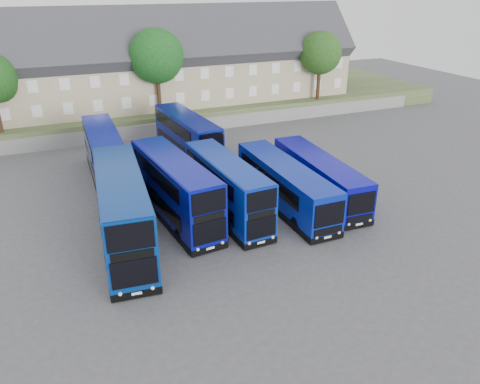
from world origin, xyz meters
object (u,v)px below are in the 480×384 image
dd_front_mid (175,190)px  coach_east_a (285,186)px  dd_front_left (123,212)px  tree_far (331,43)px  tree_east (321,54)px  tree_mid (157,58)px

dd_front_mid → coach_east_a: (8.05, -1.25, -0.57)m
dd_front_left → tree_far: 46.01m
dd_front_left → dd_front_mid: size_ratio=1.08×
tree_east → tree_mid: bearing=178.6°
dd_front_mid → tree_east: size_ratio=1.39×
dd_front_left → coach_east_a: 12.17m
dd_front_mid → tree_east: tree_east is taller
tree_mid → coach_east_a: bearing=-80.9°
tree_far → dd_front_left: bearing=-139.0°
tree_mid → tree_far: 26.80m
tree_east → tree_far: 9.23m
tree_mid → tree_far: tree_mid is taller
dd_front_mid → coach_east_a: size_ratio=0.94×
dd_front_left → tree_far: size_ratio=1.41×
dd_front_left → coach_east_a: (12.10, 1.11, -0.74)m
tree_east → dd_front_left: bearing=-141.1°
dd_front_left → tree_mid: size_ratio=1.33×
dd_front_left → tree_mid: tree_mid is taller
dd_front_mid → tree_east: 32.39m
coach_east_a → tree_mid: tree_mid is taller
tree_mid → tree_east: (20.00, -0.50, -0.68)m
tree_far → dd_front_mid: bearing=-137.8°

